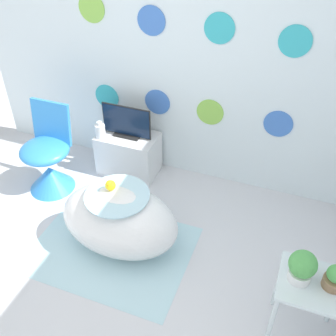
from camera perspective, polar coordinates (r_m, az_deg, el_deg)
name	(u,v)px	position (r m, az deg, el deg)	size (l,w,h in m)	color
ground_plane	(88,336)	(2.97, -11.55, -22.80)	(12.00, 12.00, 0.00)	silver
wall_back_dotted	(187,49)	(3.52, 2.76, 16.91)	(4.23, 0.05, 2.60)	white
rug	(112,249)	(3.39, -8.16, -11.55)	(1.30, 0.98, 0.01)	silver
bathtub	(120,220)	(3.20, -7.03, -7.52)	(0.98, 0.61, 0.58)	white
rubber_duck	(110,185)	(3.01, -8.39, -2.46)	(0.08, 0.09, 0.10)	yellow
chair	(49,163)	(3.93, -16.95, 0.63)	(0.46, 0.46, 0.86)	#338CE0
tv_cabinet	(129,154)	(4.02, -5.72, 2.10)	(0.59, 0.37, 0.43)	silver
tv	(126,123)	(3.82, -6.04, 6.50)	(0.50, 0.12, 0.32)	black
vase	(100,131)	(3.88, -9.81, 5.38)	(0.10, 0.10, 0.17)	white
side_table	(310,294)	(2.71, 19.97, -16.82)	(0.43, 0.38, 0.55)	silver
potted_plant_left	(302,266)	(2.52, 18.90, -13.37)	(0.17, 0.17, 0.22)	white
potted_plant_right	(335,278)	(2.59, 23.05, -14.43)	(0.12, 0.12, 0.17)	#8C6B4C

